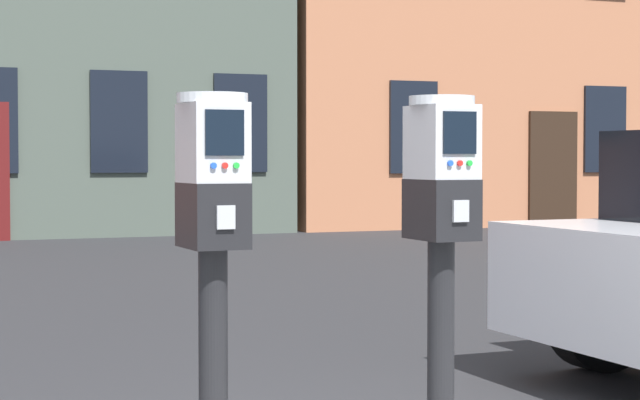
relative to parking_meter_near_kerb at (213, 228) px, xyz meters
name	(u,v)px	position (x,y,z in m)	size (l,w,h in m)	color
parking_meter_near_kerb	(213,228)	(0.00, 0.00, 0.00)	(0.22, 0.25, 1.32)	black
parking_meter_twin_adjacent	(441,222)	(0.78, 0.00, 0.00)	(0.22, 0.25, 1.33)	black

